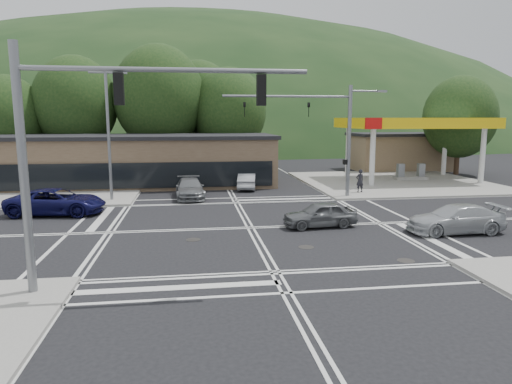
{
  "coord_description": "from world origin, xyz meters",
  "views": [
    {
      "loc": [
        -3.04,
        -23.2,
        5.69
      ],
      "look_at": [
        0.75,
        3.08,
        1.4
      ],
      "focal_mm": 32.0,
      "sensor_mm": 36.0,
      "label": 1
    }
  ],
  "objects": [
    {
      "name": "sidewalk_nw",
      "position": [
        -15.0,
        15.0,
        0.07
      ],
      "size": [
        16.0,
        16.0,
        0.15
      ],
      "primitive_type": "cube",
      "color": "gray",
      "rests_on": "ground"
    },
    {
      "name": "signal_mast_ne",
      "position": [
        6.95,
        8.2,
        5.07
      ],
      "size": [
        11.65,
        0.3,
        8.0
      ],
      "color": "slate",
      "rests_on": "ground"
    },
    {
      "name": "hill_north",
      "position": [
        0.0,
        90.0,
        0.0
      ],
      "size": [
        252.0,
        126.0,
        140.0
      ],
      "primitive_type": "ellipsoid",
      "color": "#1C3718",
      "rests_on": "ground"
    },
    {
      "name": "car_silver_east",
      "position": [
        10.08,
        -2.49,
        0.71
      ],
      "size": [
        4.89,
        2.0,
        1.42
      ],
      "primitive_type": "imported",
      "rotation": [
        0.0,
        0.0,
        -1.57
      ],
      "color": "#AEB2B6",
      "rests_on": "ground"
    },
    {
      "name": "convenience_store",
      "position": [
        20.0,
        25.0,
        1.9
      ],
      "size": [
        10.0,
        6.0,
        3.8
      ],
      "primitive_type": "cube",
      "color": "#846B4F",
      "rests_on": "ground"
    },
    {
      "name": "tree_n_a",
      "position": [
        -14.0,
        24.0,
        7.14
      ],
      "size": [
        8.0,
        8.0,
        11.75
      ],
      "color": "#382619",
      "rests_on": "ground"
    },
    {
      "name": "gas_station_canopy",
      "position": [
        16.99,
        15.99,
        5.04
      ],
      "size": [
        12.32,
        8.34,
        5.75
      ],
      "color": "silver",
      "rests_on": "ground"
    },
    {
      "name": "commercial_row",
      "position": [
        -8.0,
        17.0,
        2.0
      ],
      "size": [
        24.0,
        8.0,
        4.0
      ],
      "primitive_type": "cube",
      "color": "brown",
      "rests_on": "ground"
    },
    {
      "name": "streetlight_nw",
      "position": [
        -8.44,
        9.0,
        5.05
      ],
      "size": [
        2.5,
        0.25,
        9.0
      ],
      "color": "slate",
      "rests_on": "ground"
    },
    {
      "name": "pedestrian",
      "position": [
        9.66,
        9.57,
        1.02
      ],
      "size": [
        0.71,
        0.54,
        1.74
      ],
      "primitive_type": "imported",
      "rotation": [
        0.0,
        0.0,
        3.35
      ],
      "color": "black",
      "rests_on": "sidewalk_ne"
    },
    {
      "name": "tree_ne",
      "position": [
        24.0,
        20.0,
        5.84
      ],
      "size": [
        7.2,
        7.2,
        9.99
      ],
      "color": "#382619",
      "rests_on": "ground"
    },
    {
      "name": "ground",
      "position": [
        0.0,
        0.0,
        0.0
      ],
      "size": [
        120.0,
        120.0,
        0.0
      ],
      "primitive_type": "plane",
      "color": "black",
      "rests_on": "ground"
    },
    {
      "name": "tree_n_c",
      "position": [
        1.0,
        24.0,
        6.49
      ],
      "size": [
        7.6,
        7.6,
        10.87
      ],
      "color": "#382619",
      "rests_on": "ground"
    },
    {
      "name": "tree_n_b",
      "position": [
        -6.0,
        24.0,
        7.79
      ],
      "size": [
        9.0,
        9.0,
        12.98
      ],
      "color": "#382619",
      "rests_on": "ground"
    },
    {
      "name": "car_blue_west",
      "position": [
        -11.02,
        5.0,
        0.78
      ],
      "size": [
        5.83,
        3.12,
        1.56
      ],
      "primitive_type": "imported",
      "rotation": [
        0.0,
        0.0,
        1.47
      ],
      "color": "#0E0E40",
      "rests_on": "ground"
    },
    {
      "name": "car_northbound",
      "position": [
        -3.13,
        9.62,
        0.71
      ],
      "size": [
        2.2,
        4.97,
        1.42
      ],
      "primitive_type": "imported",
      "rotation": [
        0.0,
        0.0,
        0.04
      ],
      "color": "slate",
      "rests_on": "ground"
    },
    {
      "name": "car_queue_b",
      "position": [
        1.49,
        17.66,
        0.73
      ],
      "size": [
        2.42,
        4.54,
        1.47
      ],
      "primitive_type": "imported",
      "rotation": [
        0.0,
        0.0,
        3.31
      ],
      "color": "silver",
      "rests_on": "ground"
    },
    {
      "name": "car_grey_center",
      "position": [
        3.68,
        -0.3,
        0.67
      ],
      "size": [
        4.04,
        1.95,
        1.33
      ],
      "primitive_type": "imported",
      "rotation": [
        0.0,
        0.0,
        -1.47
      ],
      "color": "#5D5F62",
      "rests_on": "ground"
    },
    {
      "name": "sidewalk_ne",
      "position": [
        15.0,
        15.0,
        0.07
      ],
      "size": [
        16.0,
        16.0,
        0.15
      ],
      "primitive_type": "cube",
      "color": "gray",
      "rests_on": "ground"
    },
    {
      "name": "signal_mast_sw",
      "position": [
        -6.39,
        -8.2,
        5.12
      ],
      "size": [
        9.14,
        0.28,
        8.0
      ],
      "color": "slate",
      "rests_on": "ground"
    },
    {
      "name": "car_queue_a",
      "position": [
        1.49,
        13.32,
        0.66
      ],
      "size": [
        2.04,
        4.18,
        1.32
      ],
      "primitive_type": "imported",
      "rotation": [
        0.0,
        0.0,
        2.97
      ],
      "color": "#9C9EA2",
      "rests_on": "ground"
    },
    {
      "name": "tree_n_e",
      "position": [
        -2.0,
        28.0,
        7.14
      ],
      "size": [
        8.4,
        8.4,
        11.98
      ],
      "color": "#382619",
      "rests_on": "ground"
    },
    {
      "name": "tree_n_d",
      "position": [
        -20.0,
        23.0,
        5.84
      ],
      "size": [
        6.8,
        6.8,
        9.76
      ],
      "color": "#382619",
      "rests_on": "ground"
    }
  ]
}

